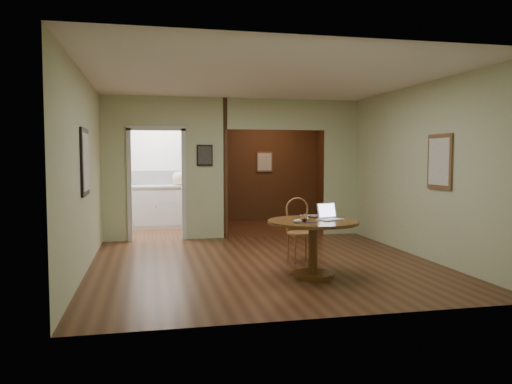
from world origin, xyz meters
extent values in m
plane|color=#402112|center=(0.00, 0.00, 0.00)|extent=(5.00, 5.00, 0.00)
plane|color=white|center=(0.00, 0.00, 2.70)|extent=(5.00, 5.00, 0.00)
plane|color=beige|center=(0.00, -2.50, 1.35)|extent=(5.00, 0.00, 5.00)
plane|color=beige|center=(-2.50, 0.00, 1.35)|extent=(0.00, 5.00, 5.00)
plane|color=beige|center=(2.50, 0.00, 1.35)|extent=(0.00, 5.00, 5.00)
cube|color=beige|center=(-2.25, 2.50, 1.35)|extent=(0.50, 2.70, 0.04)
cube|color=beige|center=(-0.60, 2.50, 1.35)|extent=(0.80, 2.70, 0.04)
cube|color=beige|center=(2.15, 2.50, 1.35)|extent=(0.70, 2.70, 0.04)
plane|color=white|center=(-1.35, 4.50, 1.35)|extent=(2.70, 0.00, 2.70)
plane|color=#3B2011|center=(1.15, 5.00, 1.35)|extent=(2.70, 0.00, 2.70)
cube|color=#3B2011|center=(-0.20, 3.75, 1.35)|extent=(0.08, 2.50, 2.70)
cube|color=black|center=(-2.48, 0.00, 1.50)|extent=(0.03, 0.70, 0.90)
cube|color=brown|center=(2.48, -0.50, 1.50)|extent=(0.03, 0.60, 0.80)
cube|color=black|center=(-0.60, 2.48, 1.60)|extent=(0.30, 0.03, 0.40)
cube|color=white|center=(1.15, 4.98, 1.45)|extent=(0.40, 0.03, 0.50)
cube|color=white|center=(-1.35, 4.49, 1.10)|extent=(2.00, 0.02, 0.32)
cylinder|color=#5A3716|center=(0.44, -0.85, 0.02)|extent=(0.55, 0.55, 0.05)
cylinder|color=#5A3716|center=(0.44, -0.85, 0.37)|extent=(0.12, 0.12, 0.64)
cylinder|color=#5A3716|center=(0.44, -0.85, 0.72)|extent=(1.19, 1.19, 0.04)
cylinder|color=#A16E39|center=(0.56, 0.06, 0.43)|extent=(0.44, 0.44, 0.03)
cylinder|color=#A16E39|center=(0.43, -0.10, 0.22)|extent=(0.03, 0.03, 0.43)
cylinder|color=#A16E39|center=(0.72, -0.07, 0.22)|extent=(0.03, 0.03, 0.43)
cylinder|color=#A16E39|center=(0.40, 0.19, 0.22)|extent=(0.03, 0.03, 0.43)
cylinder|color=#A16E39|center=(0.69, 0.22, 0.22)|extent=(0.03, 0.03, 0.43)
cylinder|color=#A16E39|center=(0.38, 0.19, 0.62)|extent=(0.03, 0.03, 0.35)
cylinder|color=#A16E39|center=(0.71, 0.22, 0.62)|extent=(0.03, 0.03, 0.35)
torus|color=#A16E39|center=(0.54, 0.21, 0.77)|extent=(0.37, 0.06, 0.37)
cube|color=silver|center=(0.67, -0.87, 0.75)|extent=(0.36, 0.31, 0.01)
cube|color=silver|center=(0.67, -0.90, 0.76)|extent=(0.28, 0.20, 0.00)
cube|color=silver|center=(0.67, -0.74, 0.86)|extent=(0.31, 0.16, 0.20)
cube|color=#99A3C3|center=(0.67, -0.75, 0.86)|extent=(0.27, 0.13, 0.17)
imported|color=#B6B5BB|center=(0.55, -0.55, 0.76)|extent=(0.39, 0.28, 0.03)
ellipsoid|color=silver|center=(0.17, -1.06, 0.77)|extent=(0.12, 0.08, 0.05)
cylinder|color=#0B1A50|center=(0.33, -1.09, 0.75)|extent=(0.15, 0.04, 0.01)
cube|color=silver|center=(-1.35, 4.20, 0.45)|extent=(2.00, 0.55, 0.90)
cube|color=silver|center=(-1.35, 4.20, 0.92)|extent=(2.06, 0.60, 0.04)
sphere|color=#B20C0C|center=(-1.50, 3.91, 0.50)|extent=(0.03, 0.03, 0.03)
sphere|color=#B20C0C|center=(-0.50, 3.91, 0.50)|extent=(0.03, 0.03, 0.03)
ellipsoid|color=beige|center=(-0.99, 4.20, 1.09)|extent=(0.33, 0.29, 0.31)
camera|label=1|loc=(-1.65, -7.00, 1.56)|focal=35.00mm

